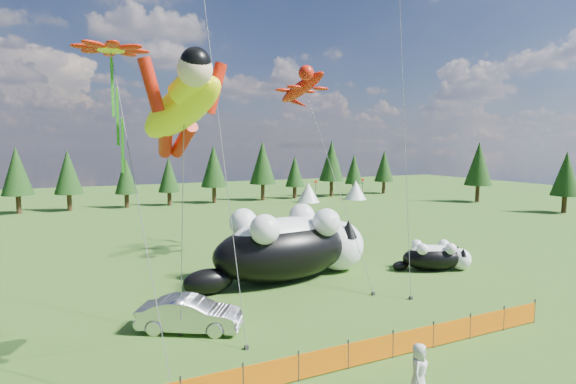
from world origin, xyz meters
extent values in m
plane|color=#17390A|center=(0.00, 0.00, 0.00)|extent=(160.00, 160.00, 0.00)
cylinder|color=#262626|center=(-3.00, -3.00, 0.55)|extent=(0.06, 0.06, 1.10)
cylinder|color=#262626|center=(-1.00, -3.00, 0.55)|extent=(0.06, 0.06, 1.10)
cylinder|color=#262626|center=(1.00, -3.00, 0.55)|extent=(0.06, 0.06, 1.10)
cylinder|color=#262626|center=(3.00, -3.00, 0.55)|extent=(0.06, 0.06, 1.10)
cylinder|color=#262626|center=(5.00, -3.00, 0.55)|extent=(0.06, 0.06, 1.10)
cylinder|color=#262626|center=(7.00, -3.00, 0.55)|extent=(0.06, 0.06, 1.10)
cylinder|color=#262626|center=(9.00, -3.00, 0.55)|extent=(0.06, 0.06, 1.10)
cylinder|color=#262626|center=(11.00, -3.00, 0.55)|extent=(0.06, 0.06, 1.10)
cube|color=#E06104|center=(-2.00, -3.00, 0.50)|extent=(2.00, 0.04, 0.90)
cube|color=#E06104|center=(0.00, -3.00, 0.50)|extent=(2.00, 0.04, 0.90)
cube|color=#E06104|center=(2.00, -3.00, 0.50)|extent=(2.00, 0.04, 0.90)
cube|color=#E06104|center=(4.00, -3.00, 0.50)|extent=(2.00, 0.04, 0.90)
cube|color=#E06104|center=(6.00, -3.00, 0.50)|extent=(2.00, 0.04, 0.90)
cube|color=#E06104|center=(8.00, -3.00, 0.50)|extent=(2.00, 0.04, 0.90)
cube|color=#E06104|center=(10.00, -3.00, 0.50)|extent=(2.00, 0.04, 0.90)
ellipsoid|color=black|center=(3.38, 7.79, 1.80)|extent=(9.43, 5.25, 3.59)
ellipsoid|color=white|center=(3.38, 7.79, 2.69)|extent=(7.10, 3.80, 2.20)
sphere|color=white|center=(7.54, 8.30, 1.60)|extent=(3.19, 3.19, 3.19)
sphere|color=#E15764|center=(8.88, 8.46, 1.60)|extent=(0.45, 0.45, 0.45)
ellipsoid|color=black|center=(-1.38, 7.20, 0.70)|extent=(2.94, 1.73, 1.40)
cone|color=black|center=(7.65, 7.35, 2.87)|extent=(1.12, 1.12, 1.12)
cone|color=black|center=(7.42, 9.25, 2.87)|extent=(1.12, 1.12, 1.12)
sphere|color=white|center=(5.40, 9.34, 3.49)|extent=(1.68, 1.68, 1.68)
sphere|color=white|center=(5.71, 6.77, 3.49)|extent=(1.68, 1.68, 1.68)
sphere|color=white|center=(1.24, 8.83, 3.49)|extent=(1.68, 1.68, 1.68)
sphere|color=white|center=(1.55, 6.26, 3.49)|extent=(1.68, 1.68, 1.68)
ellipsoid|color=black|center=(13.01, 5.67, 0.78)|extent=(4.31, 3.20, 1.56)
ellipsoid|color=white|center=(13.01, 5.67, 1.17)|extent=(3.23, 2.35, 0.96)
sphere|color=white|center=(14.70, 4.96, 0.70)|extent=(1.39, 1.39, 1.39)
sphere|color=#E15764|center=(15.24, 4.73, 0.70)|extent=(0.19, 0.19, 0.19)
ellipsoid|color=black|center=(11.09, 6.48, 0.30)|extent=(1.36, 1.03, 0.61)
cone|color=black|center=(14.54, 4.57, 1.25)|extent=(0.49, 0.49, 0.49)
cone|color=black|center=(14.86, 5.34, 1.25)|extent=(0.49, 0.49, 0.49)
sphere|color=white|center=(14.11, 5.82, 1.52)|extent=(0.73, 0.73, 0.73)
sphere|color=white|center=(13.68, 4.77, 1.52)|extent=(0.73, 0.73, 0.73)
sphere|color=white|center=(12.43, 6.52, 1.52)|extent=(0.73, 0.73, 0.73)
sphere|color=white|center=(11.99, 5.48, 1.52)|extent=(0.73, 0.73, 0.73)
imported|color=silver|center=(-3.39, 2.79, 0.74)|extent=(4.66, 3.57, 1.47)
imported|color=beige|center=(2.09, -5.46, 0.88)|extent=(1.02, 0.96, 1.75)
cylinder|color=#595959|center=(-4.14, 0.66, 4.70)|extent=(0.03, 0.03, 9.82)
cube|color=#262626|center=(-3.88, 2.49, 0.08)|extent=(0.15, 0.15, 0.16)
cylinder|color=#595959|center=(6.86, 8.00, 6.13)|extent=(0.03, 0.03, 15.30)
cube|color=#262626|center=(6.62, 3.23, 0.08)|extent=(0.15, 0.15, 0.16)
cylinder|color=#595959|center=(-5.74, -0.99, 5.78)|extent=(0.03, 0.03, 12.10)
cube|color=#268E19|center=(-6.30, 1.15, 9.07)|extent=(0.19, 0.19, 4.13)
cylinder|color=#595959|center=(-1.75, 3.55, 9.35)|extent=(0.03, 0.03, 19.70)
cube|color=#262626|center=(-1.79, 0.03, 0.08)|extent=(0.15, 0.15, 0.16)
cylinder|color=#595959|center=(9.38, 4.56, 10.99)|extent=(0.03, 0.03, 22.52)
cube|color=#262626|center=(8.00, 1.84, 0.08)|extent=(0.15, 0.15, 0.16)
camera|label=1|loc=(-7.54, -16.08, 8.05)|focal=28.00mm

